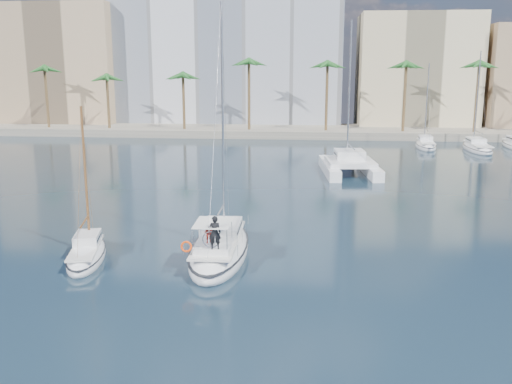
# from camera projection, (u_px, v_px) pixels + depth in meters

# --- Properties ---
(ground) EXTENTS (160.00, 160.00, 0.00)m
(ground) POSITION_uv_depth(u_px,v_px,m) (248.00, 246.00, 36.47)
(ground) COLOR black
(ground) RESTS_ON ground
(quay) EXTENTS (120.00, 14.00, 1.20)m
(quay) POSITION_uv_depth(u_px,v_px,m) (288.00, 131.00, 95.61)
(quay) COLOR gray
(quay) RESTS_ON ground
(building_modern) EXTENTS (42.00, 16.00, 28.00)m
(building_modern) POSITION_uv_depth(u_px,v_px,m) (227.00, 51.00, 105.49)
(building_modern) COLOR silver
(building_modern) RESTS_ON ground
(building_tan_left) EXTENTS (22.00, 14.00, 22.00)m
(building_tan_left) POSITION_uv_depth(u_px,v_px,m) (63.00, 67.00, 105.08)
(building_tan_left) COLOR tan
(building_tan_left) RESTS_ON ground
(building_beige) EXTENTS (20.00, 14.00, 20.00)m
(building_beige) POSITION_uv_depth(u_px,v_px,m) (416.00, 73.00, 100.24)
(building_beige) COLOR beige
(building_beige) RESTS_ON ground
(palm_left) EXTENTS (3.60, 3.60, 12.30)m
(palm_left) POSITION_uv_depth(u_px,v_px,m) (79.00, 72.00, 92.82)
(palm_left) COLOR brown
(palm_left) RESTS_ON ground
(palm_centre) EXTENTS (3.60, 3.60, 12.30)m
(palm_centre) POSITION_uv_depth(u_px,v_px,m) (288.00, 72.00, 89.62)
(palm_centre) COLOR brown
(palm_centre) RESTS_ON ground
(palm_right) EXTENTS (3.60, 3.60, 12.30)m
(palm_right) POSITION_uv_depth(u_px,v_px,m) (512.00, 72.00, 86.42)
(palm_right) COLOR brown
(palm_right) RESTS_ON ground
(main_sloop) EXTENTS (3.60, 10.69, 15.77)m
(main_sloop) POSITION_uv_depth(u_px,v_px,m) (220.00, 248.00, 34.45)
(main_sloop) COLOR white
(main_sloop) RESTS_ON ground
(small_sloop) EXTENTS (3.50, 6.93, 9.54)m
(small_sloop) POSITION_uv_depth(u_px,v_px,m) (87.00, 254.00, 33.86)
(small_sloop) COLOR white
(small_sloop) RESTS_ON ground
(catamaran) EXTENTS (6.39, 11.31, 15.98)m
(catamaran) POSITION_uv_depth(u_px,v_px,m) (349.00, 163.00, 60.99)
(catamaran) COLOR white
(catamaran) RESTS_ON ground
(seagull) EXTENTS (0.92, 0.40, 0.17)m
(seagull) POSITION_uv_depth(u_px,v_px,m) (202.00, 220.00, 40.62)
(seagull) COLOR silver
(seagull) RESTS_ON ground
(moored_yacht_a) EXTENTS (3.37, 9.52, 11.90)m
(moored_yacht_a) POSITION_uv_depth(u_px,v_px,m) (426.00, 148.00, 80.25)
(moored_yacht_a) COLOR white
(moored_yacht_a) RESTS_ON ground
(moored_yacht_b) EXTENTS (3.32, 10.83, 13.72)m
(moored_yacht_b) POSITION_uv_depth(u_px,v_px,m) (477.00, 150.00, 77.69)
(moored_yacht_b) COLOR white
(moored_yacht_b) RESTS_ON ground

